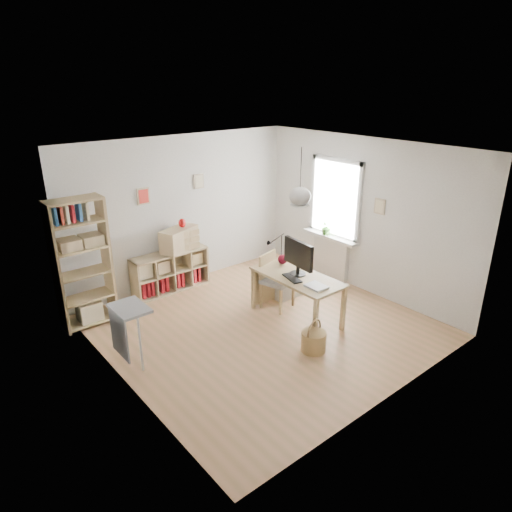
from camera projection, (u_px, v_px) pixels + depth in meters
ground at (263, 326)px, 7.08m from camera, size 4.50×4.50×0.00m
room_shell at (300, 196)px, 6.57m from camera, size 4.50×4.50×4.50m
window_unit at (336, 198)px, 8.26m from camera, size 0.07×1.16×1.46m
radiator at (331, 258)px, 8.66m from camera, size 0.10×0.80×0.80m
windowsill at (330, 237)px, 8.47m from camera, size 0.22×1.20×0.06m
desk at (297, 281)px, 7.06m from camera, size 0.70×1.50×0.75m
cube_shelf at (168, 274)px, 8.19m from camera, size 1.40×0.38×0.72m
tall_bookshelf at (81, 259)px, 6.77m from camera, size 0.80×0.38×2.00m
side_table at (126, 321)px, 5.88m from camera, size 0.40×0.55×0.85m
chair at (274, 277)px, 7.51m from camera, size 0.55×0.55×0.93m
wicker_basket at (314, 340)px, 6.39m from camera, size 0.35×0.35×0.49m
storage_chest at (284, 284)px, 8.05m from camera, size 0.54×0.61×0.58m
monitor at (298, 256)px, 6.95m from camera, size 0.25×0.63×0.55m
keyboard at (292, 278)px, 6.91m from camera, size 0.24×0.41×0.02m
task_lamp at (275, 246)px, 7.39m from camera, size 0.41×0.15×0.43m
yarn_ball at (283, 259)px, 7.44m from camera, size 0.16×0.16×0.16m
paper_tray at (316, 286)px, 6.62m from camera, size 0.24×0.30×0.03m
drawer_chest at (179, 239)px, 8.07m from camera, size 0.79×0.56×0.41m
red_vase at (182, 223)px, 8.01m from camera, size 0.13×0.13×0.16m
potted_plant at (327, 227)px, 8.46m from camera, size 0.30×0.27×0.30m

